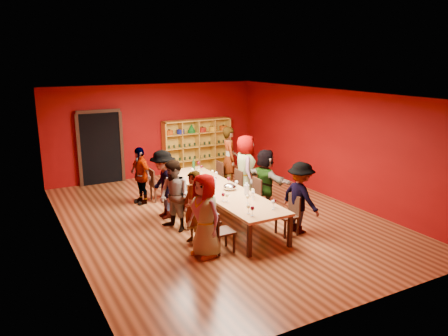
{
  "coord_description": "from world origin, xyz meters",
  "views": [
    {
      "loc": [
        -4.7,
        -8.9,
        3.85
      ],
      "look_at": [
        0.3,
        0.34,
        1.15
      ],
      "focal_mm": 35.0,
      "sensor_mm": 36.0,
      "label": 1
    }
  ],
  "objects_px": {
    "tasting_table": "(220,191)",
    "spittoon_bowl": "(230,187)",
    "chair_person_left_1": "(205,219)",
    "person_left_3": "(163,184)",
    "chair_person_right_0": "(290,213)",
    "wine_bottle": "(194,165)",
    "chair_person_left_4": "(156,183)",
    "chair_person_right_3": "(235,185)",
    "person_right_2": "(265,180)",
    "person_right_3": "(245,169)",
    "shelving_unit": "(197,143)",
    "chair_person_left_0": "(219,229)",
    "chair_person_left_2": "(189,207)",
    "chair_person_left_3": "(174,196)",
    "chair_person_right_2": "(253,194)",
    "chair_person_right_4": "(216,175)",
    "person_left_0": "(205,215)",
    "person_right_0": "(300,197)",
    "person_left_2": "(174,196)",
    "person_left_1": "(194,208)",
    "person_right_4": "(229,159)",
    "person_left_4": "(140,175)"
  },
  "relations": [
    {
      "from": "tasting_table",
      "to": "spittoon_bowl",
      "type": "xyz_separation_m",
      "value": [
        0.16,
        -0.2,
        0.12
      ]
    },
    {
      "from": "chair_person_left_1",
      "to": "person_left_3",
      "type": "height_order",
      "value": "person_left_3"
    },
    {
      "from": "chair_person_right_0",
      "to": "wine_bottle",
      "type": "relative_size",
      "value": 2.59
    },
    {
      "from": "chair_person_left_4",
      "to": "chair_person_right_3",
      "type": "height_order",
      "value": "same"
    },
    {
      "from": "chair_person_left_4",
      "to": "person_right_2",
      "type": "height_order",
      "value": "person_right_2"
    },
    {
      "from": "chair_person_right_3",
      "to": "person_right_3",
      "type": "distance_m",
      "value": 0.52
    },
    {
      "from": "shelving_unit",
      "to": "chair_person_left_0",
      "type": "xyz_separation_m",
      "value": [
        -2.31,
        -6.01,
        -0.49
      ]
    },
    {
      "from": "chair_person_left_2",
      "to": "chair_person_right_3",
      "type": "bearing_deg",
      "value": 29.57
    },
    {
      "from": "chair_person_left_3",
      "to": "person_right_3",
      "type": "relative_size",
      "value": 0.49
    },
    {
      "from": "chair_person_left_2",
      "to": "chair_person_right_0",
      "type": "relative_size",
      "value": 1.0
    },
    {
      "from": "chair_person_right_2",
      "to": "spittoon_bowl",
      "type": "height_order",
      "value": "spittoon_bowl"
    },
    {
      "from": "shelving_unit",
      "to": "chair_person_right_4",
      "type": "bearing_deg",
      "value": -101.51
    },
    {
      "from": "person_left_0",
      "to": "spittoon_bowl",
      "type": "height_order",
      "value": "person_left_0"
    },
    {
      "from": "person_right_0",
      "to": "chair_person_right_2",
      "type": "height_order",
      "value": "person_right_0"
    },
    {
      "from": "person_right_0",
      "to": "person_left_0",
      "type": "bearing_deg",
      "value": 86.07
    },
    {
      "from": "chair_person_left_2",
      "to": "person_left_2",
      "type": "xyz_separation_m",
      "value": [
        -0.34,
        0.0,
        0.32
      ]
    },
    {
      "from": "person_left_0",
      "to": "person_right_2",
      "type": "height_order",
      "value": "person_left_0"
    },
    {
      "from": "person_left_3",
      "to": "chair_person_right_3",
      "type": "bearing_deg",
      "value": 96.13
    },
    {
      "from": "person_left_1",
      "to": "person_right_2",
      "type": "xyz_separation_m",
      "value": [
        2.44,
        0.98,
        0.02
      ]
    },
    {
      "from": "chair_person_right_2",
      "to": "person_right_4",
      "type": "bearing_deg",
      "value": 78.01
    },
    {
      "from": "chair_person_left_3",
      "to": "wine_bottle",
      "type": "relative_size",
      "value": 2.59
    },
    {
      "from": "person_left_2",
      "to": "person_right_0",
      "type": "distance_m",
      "value": 2.81
    },
    {
      "from": "chair_person_left_3",
      "to": "spittoon_bowl",
      "type": "height_order",
      "value": "spittoon_bowl"
    },
    {
      "from": "tasting_table",
      "to": "person_right_4",
      "type": "bearing_deg",
      "value": 55.29
    },
    {
      "from": "chair_person_right_3",
      "to": "person_right_3",
      "type": "xyz_separation_m",
      "value": [
        0.32,
        -0.0,
        0.41
      ]
    },
    {
      "from": "person_left_2",
      "to": "spittoon_bowl",
      "type": "bearing_deg",
      "value": 71.68
    },
    {
      "from": "chair_person_left_4",
      "to": "chair_person_right_3",
      "type": "distance_m",
      "value": 2.16
    },
    {
      "from": "person_left_2",
      "to": "shelving_unit",
      "type": "bearing_deg",
      "value": 131.48
    },
    {
      "from": "chair_person_left_2",
      "to": "chair_person_right_0",
      "type": "xyz_separation_m",
      "value": [
        1.82,
        -1.42,
        0.0
      ]
    },
    {
      "from": "tasting_table",
      "to": "person_left_1",
      "type": "bearing_deg",
      "value": -138.01
    },
    {
      "from": "chair_person_right_0",
      "to": "chair_person_left_1",
      "type": "bearing_deg",
      "value": 163.24
    },
    {
      "from": "shelving_unit",
      "to": "chair_person_left_3",
      "type": "distance_m",
      "value": 4.32
    },
    {
      "from": "chair_person_left_0",
      "to": "person_left_2",
      "type": "xyz_separation_m",
      "value": [
        -0.34,
        1.5,
        0.32
      ]
    },
    {
      "from": "person_left_1",
      "to": "person_left_2",
      "type": "relative_size",
      "value": 0.97
    },
    {
      "from": "shelving_unit",
      "to": "chair_person_right_2",
      "type": "distance_m",
      "value": 4.45
    },
    {
      "from": "chair_person_left_2",
      "to": "person_right_4",
      "type": "height_order",
      "value": "person_right_4"
    },
    {
      "from": "chair_person_right_3",
      "to": "chair_person_right_0",
      "type": "bearing_deg",
      "value": -90.0
    },
    {
      "from": "chair_person_right_0",
      "to": "chair_person_right_2",
      "type": "xyz_separation_m",
      "value": [
        0.0,
        1.53,
        0.0
      ]
    },
    {
      "from": "person_left_1",
      "to": "wine_bottle",
      "type": "distance_m",
      "value": 3.3
    },
    {
      "from": "person_left_3",
      "to": "chair_person_right_2",
      "type": "relative_size",
      "value": 1.89
    },
    {
      "from": "person_left_2",
      "to": "chair_person_right_3",
      "type": "distance_m",
      "value": 2.42
    },
    {
      "from": "person_left_1",
      "to": "wine_bottle",
      "type": "relative_size",
      "value": 4.59
    },
    {
      "from": "person_left_3",
      "to": "chair_person_right_3",
      "type": "relative_size",
      "value": 1.89
    },
    {
      "from": "chair_person_right_0",
      "to": "person_right_0",
      "type": "distance_m",
      "value": 0.41
    },
    {
      "from": "chair_person_left_0",
      "to": "spittoon_bowl",
      "type": "relative_size",
      "value": 2.88
    },
    {
      "from": "chair_person_left_0",
      "to": "wine_bottle",
      "type": "relative_size",
      "value": 2.59
    },
    {
      "from": "chair_person_left_0",
      "to": "chair_person_right_2",
      "type": "bearing_deg",
      "value": 41.52
    },
    {
      "from": "person_left_4",
      "to": "chair_person_left_0",
      "type": "bearing_deg",
      "value": -6.51
    },
    {
      "from": "tasting_table",
      "to": "person_left_1",
      "type": "xyz_separation_m",
      "value": [
        -1.18,
        -1.06,
        0.09
      ]
    },
    {
      "from": "person_right_2",
      "to": "person_right_4",
      "type": "height_order",
      "value": "person_right_4"
    }
  ]
}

